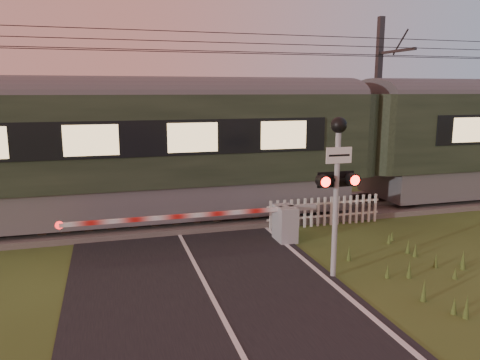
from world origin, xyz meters
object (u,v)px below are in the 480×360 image
object	(u,v)px
train	(357,141)
crossing_signal	(337,169)
boom_gate	(273,222)
catenary_mast	(378,104)
picket_fence	(325,211)

from	to	relation	value
train	crossing_signal	distance (m)	6.92
boom_gate	catenary_mast	size ratio (longest dim) A/B	0.99
train	boom_gate	world-z (taller)	train
crossing_signal	picket_fence	size ratio (longest dim) A/B	0.95
boom_gate	crossing_signal	world-z (taller)	crossing_signal
train	crossing_signal	size ratio (longest dim) A/B	12.67
crossing_signal	picket_fence	distance (m)	4.71
crossing_signal	catenary_mast	xyz separation A→B (m)	(5.99, 8.01, 1.20)
picket_fence	catenary_mast	world-z (taller)	catenary_mast
catenary_mast	picket_fence	bearing A→B (deg)	-136.32
picket_fence	catenary_mast	bearing A→B (deg)	43.68
boom_gate	picket_fence	size ratio (longest dim) A/B	1.82
train	picket_fence	distance (m)	3.49
train	boom_gate	size ratio (longest dim) A/B	6.61
boom_gate	picket_fence	world-z (taller)	boom_gate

